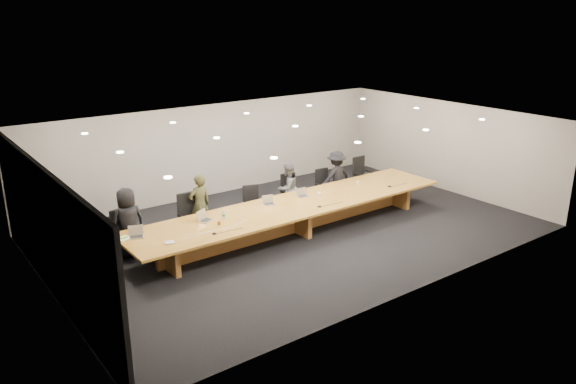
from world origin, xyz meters
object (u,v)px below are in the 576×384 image
object	(u,v)px
chair_right	(325,186)
laptop_b	(206,216)
conference_table	(295,213)
mic_left	(214,233)
amber_mug	(219,223)
chair_mid_right	(292,193)
person_a	(128,222)
paper_cup_near	(319,194)
paper_cup_far	(358,182)
av_box	(169,242)
chair_mid_left	(253,205)
chair_far_right	(363,175)
person_b	(200,205)
chair_left	(191,217)
chair_far_left	(125,233)
mic_right	(390,186)
laptop_a	(136,232)
laptop_c	(269,200)
water_bottle	(224,215)
mic_center	(319,206)
laptop_d	(303,193)
person_c	(288,188)
person_d	(336,177)

from	to	relation	value
chair_right	laptop_b	world-z (taller)	chair_right
conference_table	mic_left	xyz separation A→B (m)	(-2.64, -0.51, 0.24)
amber_mug	chair_mid_right	bearing A→B (deg)	23.74
laptop_b	amber_mug	size ratio (longest dim) A/B	3.69
person_a	paper_cup_near	size ratio (longest dim) A/B	18.11
paper_cup_far	av_box	bearing A→B (deg)	-173.35
chair_mid_left	chair_far_right	size ratio (longest dim) A/B	0.91
person_b	mic_left	size ratio (longest dim) A/B	13.24
chair_left	av_box	distance (m)	2.05
chair_left	paper_cup_near	size ratio (longest dim) A/B	13.03
chair_far_left	mic_right	bearing A→B (deg)	-19.77
laptop_a	laptop_c	distance (m)	3.56
chair_far_right	water_bottle	xyz separation A→B (m)	(-5.71, -1.20, 0.29)
conference_table	mic_right	bearing A→B (deg)	-7.46
conference_table	laptop_a	world-z (taller)	laptop_a
av_box	mic_center	size ratio (longest dim) A/B	1.56
chair_far_left	laptop_d	size ratio (longest dim) A/B	3.84
chair_mid_left	chair_mid_right	distance (m)	1.41
chair_far_right	laptop_c	world-z (taller)	chair_far_right
person_a	mic_right	bearing A→B (deg)	164.60
paper_cup_far	mic_right	distance (m)	0.90
conference_table	chair_left	bearing A→B (deg)	153.55
chair_far_left	mic_center	xyz separation A→B (m)	(4.41, -1.72, 0.21)
laptop_c	mic_right	size ratio (longest dim) A/B	2.15
person_c	person_d	xyz separation A→B (m)	(1.73, -0.08, 0.05)
person_a	laptop_d	xyz separation A→B (m)	(4.51, -0.81, 0.05)
amber_mug	av_box	distance (m)	1.41
chair_mid_left	av_box	world-z (taller)	chair_mid_left
mic_center	laptop_d	bearing A→B (deg)	78.83
conference_table	chair_far_right	xyz separation A→B (m)	(3.69, 1.33, 0.05)
chair_far_left	person_a	xyz separation A→B (m)	(0.07, -0.04, 0.26)
person_d	laptop_c	distance (m)	3.06
laptop_b	chair_mid_right	bearing A→B (deg)	-8.40
paper_cup_near	laptop_c	bearing A→B (deg)	172.52
person_d	paper_cup_near	distance (m)	1.77
mic_right	chair_right	bearing A→B (deg)	118.86
chair_left	chair_mid_left	world-z (taller)	chair_left
chair_right	mic_center	size ratio (longest dim) A/B	7.83
laptop_a	mic_left	world-z (taller)	laptop_a
person_b	person_c	size ratio (longest dim) A/B	1.10
conference_table	chair_mid_left	xyz separation A→B (m)	(-0.54, 1.15, -0.00)
mic_right	person_c	bearing A→B (deg)	145.04
chair_mid_right	water_bottle	xyz separation A→B (m)	(-2.88, -1.15, 0.32)
person_c	mic_right	distance (m)	2.86
chair_mid_right	chair_far_right	distance (m)	2.83
person_d	chair_far_right	bearing A→B (deg)	-170.46
paper_cup_near	person_b	bearing A→B (deg)	160.22
laptop_c	mic_center	world-z (taller)	laptop_c
paper_cup_near	mic_right	xyz separation A→B (m)	(2.09, -0.58, -0.03)
conference_table	person_b	world-z (taller)	person_b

